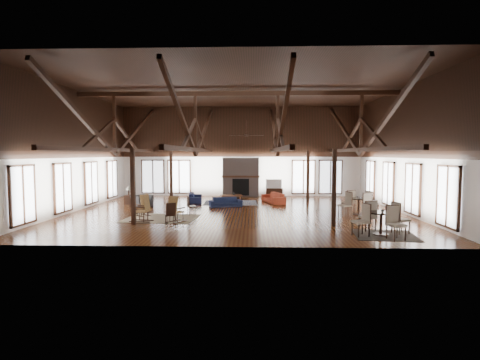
{
  "coord_description": "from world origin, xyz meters",
  "views": [
    {
      "loc": [
        0.81,
        -18.27,
        2.85
      ],
      "look_at": [
        0.14,
        1.0,
        1.5
      ],
      "focal_mm": 28.0,
      "sensor_mm": 36.0,
      "label": 1
    }
  ],
  "objects_px": {
    "sofa_navy_front": "(226,202)",
    "cafe_table_far": "(359,203)",
    "sofa_orange": "(273,198)",
    "cafe_table_near": "(381,219)",
    "coffee_table": "(231,196)",
    "armchair": "(142,201)",
    "tv_console": "(274,192)",
    "sofa_navy_left": "(195,198)"
  },
  "relations": [
    {
      "from": "sofa_orange",
      "to": "cafe_table_far",
      "type": "height_order",
      "value": "cafe_table_far"
    },
    {
      "from": "coffee_table",
      "to": "sofa_orange",
      "type": "bearing_deg",
      "value": -9.32
    },
    {
      "from": "cafe_table_far",
      "to": "tv_console",
      "type": "height_order",
      "value": "cafe_table_far"
    },
    {
      "from": "cafe_table_near",
      "to": "sofa_navy_front",
      "type": "bearing_deg",
      "value": 131.22
    },
    {
      "from": "coffee_table",
      "to": "tv_console",
      "type": "xyz_separation_m",
      "value": [
        2.69,
        3.46,
        -0.14
      ]
    },
    {
      "from": "sofa_navy_left",
      "to": "armchair",
      "type": "distance_m",
      "value": 3.24
    },
    {
      "from": "armchair",
      "to": "cafe_table_near",
      "type": "distance_m",
      "value": 12.47
    },
    {
      "from": "sofa_navy_front",
      "to": "coffee_table",
      "type": "height_order",
      "value": "sofa_navy_front"
    },
    {
      "from": "coffee_table",
      "to": "tv_console",
      "type": "relative_size",
      "value": 1.21
    },
    {
      "from": "sofa_navy_left",
      "to": "cafe_table_far",
      "type": "height_order",
      "value": "cafe_table_far"
    },
    {
      "from": "sofa_navy_front",
      "to": "sofa_orange",
      "type": "relative_size",
      "value": 0.87
    },
    {
      "from": "coffee_table",
      "to": "cafe_table_near",
      "type": "relative_size",
      "value": 0.61
    },
    {
      "from": "armchair",
      "to": "cafe_table_far",
      "type": "height_order",
      "value": "cafe_table_far"
    },
    {
      "from": "sofa_navy_front",
      "to": "armchair",
      "type": "bearing_deg",
      "value": 165.14
    },
    {
      "from": "sofa_navy_left",
      "to": "armchair",
      "type": "bearing_deg",
      "value": 118.52
    },
    {
      "from": "coffee_table",
      "to": "cafe_table_near",
      "type": "bearing_deg",
      "value": -69.13
    },
    {
      "from": "sofa_navy_front",
      "to": "sofa_orange",
      "type": "bearing_deg",
      "value": 17.0
    },
    {
      "from": "armchair",
      "to": "tv_console",
      "type": "height_order",
      "value": "armchair"
    },
    {
      "from": "sofa_navy_front",
      "to": "sofa_orange",
      "type": "xyz_separation_m",
      "value": [
        2.66,
        1.75,
        0.04
      ]
    },
    {
      "from": "tv_console",
      "to": "sofa_orange",
      "type": "bearing_deg",
      "value": -94.25
    },
    {
      "from": "sofa_orange",
      "to": "cafe_table_near",
      "type": "xyz_separation_m",
      "value": [
        3.31,
        -8.57,
        0.27
      ]
    },
    {
      "from": "sofa_navy_front",
      "to": "sofa_navy_left",
      "type": "height_order",
      "value": "sofa_navy_left"
    },
    {
      "from": "sofa_navy_left",
      "to": "tv_console",
      "type": "distance_m",
      "value": 5.8
    },
    {
      "from": "cafe_table_near",
      "to": "cafe_table_far",
      "type": "height_order",
      "value": "cafe_table_near"
    },
    {
      "from": "coffee_table",
      "to": "cafe_table_near",
      "type": "distance_m",
      "value": 10.18
    },
    {
      "from": "sofa_navy_left",
      "to": "cafe_table_near",
      "type": "height_order",
      "value": "cafe_table_near"
    },
    {
      "from": "sofa_navy_front",
      "to": "cafe_table_far",
      "type": "height_order",
      "value": "cafe_table_far"
    },
    {
      "from": "sofa_navy_front",
      "to": "cafe_table_near",
      "type": "distance_m",
      "value": 9.07
    },
    {
      "from": "cafe_table_far",
      "to": "tv_console",
      "type": "bearing_deg",
      "value": 115.09
    },
    {
      "from": "cafe_table_near",
      "to": "tv_console",
      "type": "height_order",
      "value": "cafe_table_near"
    },
    {
      "from": "armchair",
      "to": "cafe_table_far",
      "type": "bearing_deg",
      "value": -63.61
    },
    {
      "from": "cafe_table_far",
      "to": "sofa_navy_front",
      "type": "bearing_deg",
      "value": 158.94
    },
    {
      "from": "sofa_navy_left",
      "to": "sofa_navy_front",
      "type": "bearing_deg",
      "value": -140.85
    },
    {
      "from": "tv_console",
      "to": "sofa_navy_front",
      "type": "bearing_deg",
      "value": -120.03
    },
    {
      "from": "sofa_navy_left",
      "to": "sofa_orange",
      "type": "xyz_separation_m",
      "value": [
        4.58,
        -0.04,
        0.02
      ]
    },
    {
      "from": "coffee_table",
      "to": "cafe_table_far",
      "type": "relative_size",
      "value": 0.64
    },
    {
      "from": "sofa_orange",
      "to": "sofa_navy_left",
      "type": "bearing_deg",
      "value": -109.47
    },
    {
      "from": "sofa_navy_front",
      "to": "tv_console",
      "type": "distance_m",
      "value": 5.81
    },
    {
      "from": "sofa_navy_front",
      "to": "tv_console",
      "type": "relative_size",
      "value": 1.57
    },
    {
      "from": "sofa_navy_front",
      "to": "cafe_table_near",
      "type": "height_order",
      "value": "cafe_table_near"
    },
    {
      "from": "cafe_table_far",
      "to": "tv_console",
      "type": "xyz_separation_m",
      "value": [
        -3.51,
        7.5,
        -0.27
      ]
    },
    {
      "from": "sofa_navy_front",
      "to": "coffee_table",
      "type": "relative_size",
      "value": 1.29
    }
  ]
}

